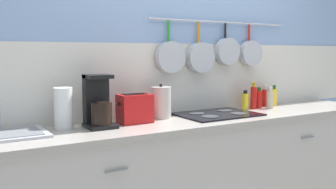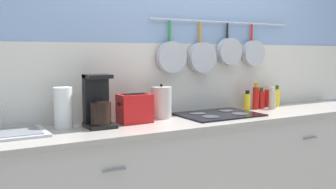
{
  "view_description": "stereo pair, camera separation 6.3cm",
  "coord_description": "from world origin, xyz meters",
  "px_view_note": "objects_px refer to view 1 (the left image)",
  "views": [
    {
      "loc": [
        -1.61,
        -2.19,
        1.37
      ],
      "look_at": [
        -0.31,
        0.0,
        1.08
      ],
      "focal_mm": 40.0,
      "sensor_mm": 36.0,
      "label": 1
    },
    {
      "loc": [
        -1.56,
        -2.22,
        1.37
      ],
      "look_at": [
        -0.31,
        0.0,
        1.08
      ],
      "focal_mm": 40.0,
      "sensor_mm": 36.0,
      "label": 2
    }
  ],
  "objects_px": {
    "toaster": "(135,109)",
    "bottle_hot_sauce": "(259,99)",
    "coffee_maker": "(98,105)",
    "bottle_olive_oil": "(254,97)",
    "bottle_dish_soap": "(274,97)",
    "paper_towel_roll": "(63,108)",
    "bottle_sesame_oil": "(270,99)",
    "bottle_cooking_wine": "(266,97)",
    "kettle": "(161,102)",
    "bottle_vinegar": "(245,101)"
  },
  "relations": [
    {
      "from": "kettle",
      "to": "bottle_vinegar",
      "type": "distance_m",
      "value": 0.83
    },
    {
      "from": "coffee_maker",
      "to": "bottle_vinegar",
      "type": "bearing_deg",
      "value": 4.14
    },
    {
      "from": "toaster",
      "to": "kettle",
      "type": "bearing_deg",
      "value": 16.36
    },
    {
      "from": "bottle_vinegar",
      "to": "bottle_dish_soap",
      "type": "relative_size",
      "value": 0.85
    },
    {
      "from": "bottle_vinegar",
      "to": "bottle_olive_oil",
      "type": "distance_m",
      "value": 0.08
    },
    {
      "from": "bottle_cooking_wine",
      "to": "bottle_dish_soap",
      "type": "height_order",
      "value": "bottle_dish_soap"
    },
    {
      "from": "toaster",
      "to": "bottle_dish_soap",
      "type": "distance_m",
      "value": 1.43
    },
    {
      "from": "bottle_sesame_oil",
      "to": "bottle_cooking_wine",
      "type": "relative_size",
      "value": 1.02
    },
    {
      "from": "coffee_maker",
      "to": "toaster",
      "type": "xyz_separation_m",
      "value": [
        0.26,
        0.01,
        -0.04
      ]
    },
    {
      "from": "paper_towel_roll",
      "to": "toaster",
      "type": "xyz_separation_m",
      "value": [
        0.47,
        -0.05,
        -0.03
      ]
    },
    {
      "from": "toaster",
      "to": "bottle_dish_soap",
      "type": "relative_size",
      "value": 1.27
    },
    {
      "from": "coffee_maker",
      "to": "bottle_sesame_oil",
      "type": "distance_m",
      "value": 1.54
    },
    {
      "from": "toaster",
      "to": "bottle_dish_soap",
      "type": "xyz_separation_m",
      "value": [
        1.43,
        0.1,
        -0.02
      ]
    },
    {
      "from": "bottle_cooking_wine",
      "to": "bottle_dish_soap",
      "type": "bearing_deg",
      "value": -24.21
    },
    {
      "from": "coffee_maker",
      "to": "bottle_olive_oil",
      "type": "bearing_deg",
      "value": 2.82
    },
    {
      "from": "bottle_sesame_oil",
      "to": "bottle_dish_soap",
      "type": "distance_m",
      "value": 0.17
    },
    {
      "from": "bottle_vinegar",
      "to": "bottle_dish_soap",
      "type": "height_order",
      "value": "bottle_dish_soap"
    },
    {
      "from": "bottle_vinegar",
      "to": "bottle_dish_soap",
      "type": "xyz_separation_m",
      "value": [
        0.35,
        0.01,
        0.01
      ]
    },
    {
      "from": "bottle_olive_oil",
      "to": "coffee_maker",
      "type": "bearing_deg",
      "value": -177.18
    },
    {
      "from": "toaster",
      "to": "bottle_hot_sauce",
      "type": "bearing_deg",
      "value": 3.19
    },
    {
      "from": "bottle_hot_sauce",
      "to": "paper_towel_roll",
      "type": "bearing_deg",
      "value": -179.43
    },
    {
      "from": "coffee_maker",
      "to": "bottle_hot_sauce",
      "type": "distance_m",
      "value": 1.48
    },
    {
      "from": "bottle_olive_oil",
      "to": "paper_towel_roll",
      "type": "bearing_deg",
      "value": -179.58
    },
    {
      "from": "coffee_maker",
      "to": "toaster",
      "type": "relative_size",
      "value": 1.42
    },
    {
      "from": "paper_towel_roll",
      "to": "bottle_vinegar",
      "type": "height_order",
      "value": "paper_towel_roll"
    },
    {
      "from": "paper_towel_roll",
      "to": "bottle_sesame_oil",
      "type": "height_order",
      "value": "paper_towel_roll"
    },
    {
      "from": "toaster",
      "to": "bottle_sesame_oil",
      "type": "relative_size",
      "value": 1.29
    },
    {
      "from": "paper_towel_roll",
      "to": "kettle",
      "type": "bearing_deg",
      "value": 1.73
    },
    {
      "from": "paper_towel_roll",
      "to": "bottle_hot_sauce",
      "type": "distance_m",
      "value": 1.68
    },
    {
      "from": "bottle_vinegar",
      "to": "bottle_sesame_oil",
      "type": "bearing_deg",
      "value": -22.4
    },
    {
      "from": "bottle_olive_oil",
      "to": "bottle_hot_sauce",
      "type": "relative_size",
      "value": 1.25
    },
    {
      "from": "bottle_vinegar",
      "to": "bottle_cooking_wine",
      "type": "bearing_deg",
      "value": 8.46
    },
    {
      "from": "bottle_hot_sauce",
      "to": "bottle_sesame_oil",
      "type": "bearing_deg",
      "value": -41.61
    },
    {
      "from": "paper_towel_roll",
      "to": "bottle_vinegar",
      "type": "relative_size",
      "value": 1.62
    },
    {
      "from": "bottle_cooking_wine",
      "to": "kettle",
      "type": "bearing_deg",
      "value": -176.93
    },
    {
      "from": "bottle_sesame_oil",
      "to": "bottle_dish_soap",
      "type": "xyz_separation_m",
      "value": [
        0.15,
        0.09,
        0.0
      ]
    },
    {
      "from": "bottle_vinegar",
      "to": "bottle_cooking_wine",
      "type": "distance_m",
      "value": 0.28
    },
    {
      "from": "kettle",
      "to": "bottle_hot_sauce",
      "type": "relative_size",
      "value": 1.39
    },
    {
      "from": "coffee_maker",
      "to": "bottle_sesame_oil",
      "type": "relative_size",
      "value": 1.83
    },
    {
      "from": "coffee_maker",
      "to": "bottle_dish_soap",
      "type": "bearing_deg",
      "value": 3.6
    },
    {
      "from": "bottle_vinegar",
      "to": "bottle_olive_oil",
      "type": "relative_size",
      "value": 0.7
    },
    {
      "from": "bottle_olive_oil",
      "to": "bottle_sesame_oil",
      "type": "height_order",
      "value": "bottle_olive_oil"
    },
    {
      "from": "kettle",
      "to": "bottle_cooking_wine",
      "type": "distance_m",
      "value": 1.11
    },
    {
      "from": "coffee_maker",
      "to": "kettle",
      "type": "bearing_deg",
      "value": 8.84
    },
    {
      "from": "bottle_dish_soap",
      "to": "bottle_vinegar",
      "type": "bearing_deg",
      "value": -178.46
    },
    {
      "from": "toaster",
      "to": "bottle_hot_sauce",
      "type": "xyz_separation_m",
      "value": [
        1.21,
        0.07,
        -0.02
      ]
    },
    {
      "from": "bottle_hot_sauce",
      "to": "bottle_dish_soap",
      "type": "xyz_separation_m",
      "value": [
        0.22,
        0.03,
        0.0
      ]
    },
    {
      "from": "bottle_vinegar",
      "to": "bottle_olive_oil",
      "type": "xyz_separation_m",
      "value": [
        0.07,
        -0.03,
        0.03
      ]
    },
    {
      "from": "bottle_cooking_wine",
      "to": "bottle_dish_soap",
      "type": "xyz_separation_m",
      "value": [
        0.07,
        -0.03,
        0.0
      ]
    },
    {
      "from": "bottle_vinegar",
      "to": "bottle_dish_soap",
      "type": "bearing_deg",
      "value": 1.54
    }
  ]
}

